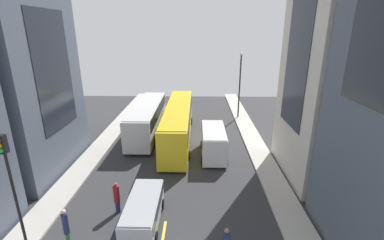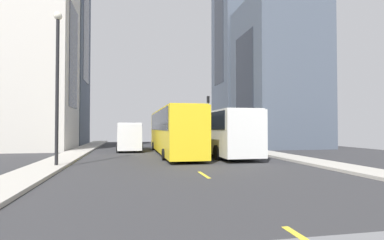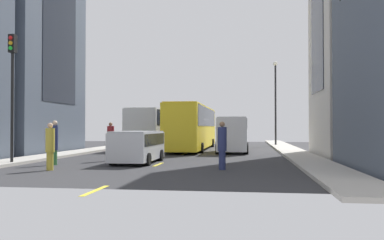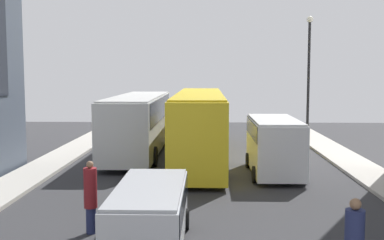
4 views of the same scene
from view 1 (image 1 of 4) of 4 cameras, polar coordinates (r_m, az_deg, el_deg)
name	(u,v)px [view 1 (image 1 of 4)]	position (r m, az deg, el deg)	size (l,w,h in m)	color
ground_plane	(179,144)	(27.32, -2.82, -5.11)	(41.31, 41.31, 0.00)	#333335
sidewalk_west	(104,143)	(28.85, -18.24, -4.60)	(1.99, 44.00, 0.15)	#B2ADA3
sidewalk_east	(255,144)	(27.83, 13.18, -4.98)	(1.99, 44.00, 0.15)	#B2ADA3
lane_stripe_1	(164,233)	(16.61, -6.03, -22.77)	(0.16, 2.00, 0.01)	yellow
lane_stripe_2	(175,164)	(23.54, -3.52, -9.20)	(0.16, 2.00, 0.01)	yellow
lane_stripe_3	(181,129)	(31.20, -2.30, -2.01)	(0.16, 2.00, 0.01)	yellow
lane_stripe_4	(185,109)	(39.17, -1.57, 2.30)	(0.16, 2.00, 0.01)	yellow
lane_stripe_5	(187,96)	(47.28, -1.08, 5.14)	(0.16, 2.00, 0.01)	yellow
building_west_1	(1,72)	(24.93, -35.44, 8.38)	(8.07, 9.16, 16.00)	#4C5666
building_east_1	(368,57)	(22.79, 33.24, 11.04)	(9.83, 7.76, 18.27)	beige
city_bus_white	(147,116)	(29.81, -9.44, 0.82)	(2.81, 12.00, 3.35)	silver
streetcar_yellow	(178,120)	(27.90, -2.94, 0.07)	(2.70, 14.96, 3.59)	yellow
delivery_van_white	(213,140)	(24.35, 4.57, -4.33)	(2.25, 5.35, 2.58)	white
car_silver_0	(143,209)	(16.81, -10.30, -18.17)	(2.00, 4.70, 1.66)	#B7BABF
pedestrian_crossing_near	(66,226)	(16.55, -25.17, -19.69)	(0.32, 0.32, 2.19)	#336B38
pedestrian_waiting_curb	(117,197)	(17.94, -15.65, -15.45)	(0.38, 0.38, 2.13)	navy
traffic_light_near_corner	(9,173)	(15.66, -34.27, -9.29)	(0.32, 0.44, 6.28)	black
streetlamp_near	(240,79)	(34.53, 10.14, 8.54)	(0.44, 0.44, 8.29)	black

